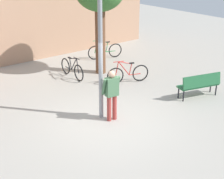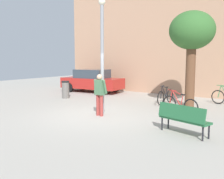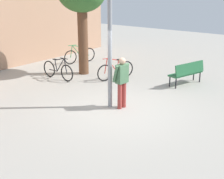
{
  "view_description": "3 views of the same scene",
  "coord_description": "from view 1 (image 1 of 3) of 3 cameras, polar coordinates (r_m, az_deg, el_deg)",
  "views": [
    {
      "loc": [
        -5.65,
        -7.32,
        5.02
      ],
      "look_at": [
        0.74,
        0.82,
        0.65
      ],
      "focal_mm": 52.87,
      "sensor_mm": 36.0,
      "label": 1
    },
    {
      "loc": [
        6.3,
        -7.87,
        2.29
      ],
      "look_at": [
        0.58,
        0.32,
        1.07
      ],
      "focal_mm": 40.84,
      "sensor_mm": 36.0,
      "label": 2
    },
    {
      "loc": [
        -7.71,
        -5.55,
        3.83
      ],
      "look_at": [
        -0.14,
        0.25,
        0.67
      ],
      "focal_mm": 50.97,
      "sensor_mm": 36.0,
      "label": 3
    }
  ],
  "objects": [
    {
      "name": "person_by_lamppost",
      "position": [
        10.24,
        -0.04,
        -0.46
      ],
      "size": [
        0.61,
        0.34,
        1.67
      ],
      "color": "#9E3833",
      "rests_on": "ground_plane"
    },
    {
      "name": "lamppost",
      "position": [
        9.89,
        -2.05,
        9.19
      ],
      "size": [
        0.28,
        0.28,
        4.66
      ],
      "color": "gray",
      "rests_on": "ground_plane"
    },
    {
      "name": "bicycle_green",
      "position": [
        16.63,
        -1.23,
        6.68
      ],
      "size": [
        1.75,
        0.54,
        0.97
      ],
      "color": "black",
      "rests_on": "ground_plane"
    },
    {
      "name": "bicycle_black",
      "position": [
        14.15,
        -6.92,
        3.57
      ],
      "size": [
        0.09,
        1.81,
        0.97
      ],
      "color": "black",
      "rests_on": "ground_plane"
    },
    {
      "name": "bicycle_red",
      "position": [
        13.47,
        2.76,
        2.71
      ],
      "size": [
        1.73,
        0.64,
        0.97
      ],
      "color": "black",
      "rests_on": "ground_plane"
    },
    {
      "name": "park_bench",
      "position": [
        12.44,
        14.92,
        0.99
      ],
      "size": [
        1.67,
        0.89,
        0.92
      ],
      "color": "#236038",
      "rests_on": "ground_plane"
    },
    {
      "name": "ground_plane",
      "position": [
        10.52,
        -0.43,
        -5.63
      ],
      "size": [
        36.0,
        36.0,
        0.0
      ],
      "primitive_type": "plane",
      "color": "#A8A399"
    }
  ]
}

